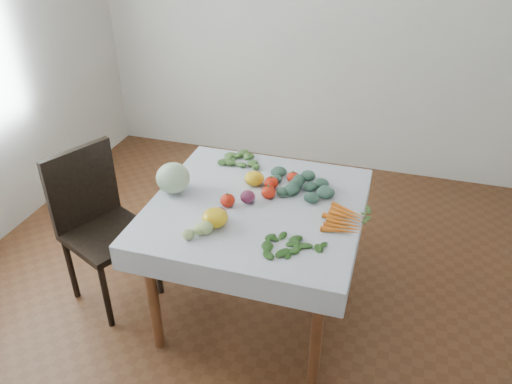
# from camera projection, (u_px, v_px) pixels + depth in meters

# --- Properties ---
(ground) EXTENTS (4.00, 4.00, 0.00)m
(ground) POSITION_uv_depth(u_px,v_px,m) (256.00, 307.00, 3.08)
(ground) COLOR brown
(back_wall) EXTENTS (4.00, 0.04, 2.70)m
(back_wall) POSITION_uv_depth(u_px,v_px,m) (328.00, 13.00, 4.01)
(back_wall) COLOR silver
(back_wall) RESTS_ON ground
(table) EXTENTS (1.00, 1.00, 0.75)m
(table) POSITION_uv_depth(u_px,v_px,m) (256.00, 219.00, 2.74)
(table) COLOR brown
(table) RESTS_ON ground
(tablecloth) EXTENTS (1.12, 1.12, 0.01)m
(tablecloth) POSITION_uv_depth(u_px,v_px,m) (256.00, 204.00, 2.69)
(tablecloth) COLOR white
(tablecloth) RESTS_ON table
(chair) EXTENTS (0.58, 0.58, 0.96)m
(chair) POSITION_uv_depth(u_px,v_px,m) (97.00, 217.00, 2.94)
(chair) COLOR black
(chair) RESTS_ON ground
(cabbage) EXTENTS (0.25, 0.25, 0.17)m
(cabbage) POSITION_uv_depth(u_px,v_px,m) (173.00, 178.00, 2.75)
(cabbage) COLOR #AFC5A5
(cabbage) RESTS_ON tablecloth
(tomato_a) EXTENTS (0.08, 0.08, 0.06)m
(tomato_a) POSITION_uv_depth(u_px,v_px,m) (293.00, 177.00, 2.87)
(tomato_a) COLOR red
(tomato_a) RESTS_ON tablecloth
(tomato_b) EXTENTS (0.08, 0.08, 0.07)m
(tomato_b) POSITION_uv_depth(u_px,v_px,m) (271.00, 183.00, 2.81)
(tomato_b) COLOR red
(tomato_b) RESTS_ON tablecloth
(tomato_c) EXTENTS (0.10, 0.10, 0.07)m
(tomato_c) POSITION_uv_depth(u_px,v_px,m) (228.00, 200.00, 2.65)
(tomato_c) COLOR red
(tomato_c) RESTS_ON tablecloth
(tomato_d) EXTENTS (0.09, 0.09, 0.07)m
(tomato_d) POSITION_uv_depth(u_px,v_px,m) (268.00, 192.00, 2.72)
(tomato_d) COLOR red
(tomato_d) RESTS_ON tablecloth
(heirloom_back) EXTENTS (0.14, 0.14, 0.08)m
(heirloom_back) POSITION_uv_depth(u_px,v_px,m) (254.00, 178.00, 2.84)
(heirloom_back) COLOR #F7AB1A
(heirloom_back) RESTS_ON tablecloth
(heirloom_front) EXTENTS (0.15, 0.15, 0.09)m
(heirloom_front) POSITION_uv_depth(u_px,v_px,m) (215.00, 218.00, 2.49)
(heirloom_front) COLOR #F7AB1A
(heirloom_front) RESTS_ON tablecloth
(onion_a) EXTENTS (0.10, 0.10, 0.07)m
(onion_a) POSITION_uv_depth(u_px,v_px,m) (248.00, 197.00, 2.68)
(onion_a) COLOR #571834
(onion_a) RESTS_ON tablecloth
(onion_b) EXTENTS (0.08, 0.08, 0.07)m
(onion_b) POSITION_uv_depth(u_px,v_px,m) (220.00, 214.00, 2.54)
(onion_b) COLOR #571834
(onion_b) RESTS_ON tablecloth
(tomatillo_cluster) EXTENTS (0.12, 0.15, 0.05)m
(tomatillo_cluster) POSITION_uv_depth(u_px,v_px,m) (206.00, 230.00, 2.44)
(tomatillo_cluster) COLOR #B0CF77
(tomatillo_cluster) RESTS_ON tablecloth
(carrot_bunch) EXTENTS (0.20, 0.27, 0.03)m
(carrot_bunch) POSITION_uv_depth(u_px,v_px,m) (345.00, 220.00, 2.53)
(carrot_bunch) COLOR orange
(carrot_bunch) RESTS_ON tablecloth
(kale_bunch) EXTENTS (0.35, 0.27, 0.05)m
(kale_bunch) POSITION_uv_depth(u_px,v_px,m) (299.00, 184.00, 2.82)
(kale_bunch) COLOR #385C49
(kale_bunch) RESTS_ON tablecloth
(basil_bunch) EXTENTS (0.29, 0.21, 0.01)m
(basil_bunch) POSITION_uv_depth(u_px,v_px,m) (294.00, 248.00, 2.34)
(basil_bunch) COLOR #244B17
(basil_bunch) RESTS_ON tablecloth
(dill_bunch) EXTENTS (0.24, 0.23, 0.03)m
(dill_bunch) POSITION_uv_depth(u_px,v_px,m) (240.00, 159.00, 3.10)
(dill_bunch) COLOR #417033
(dill_bunch) RESTS_ON tablecloth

